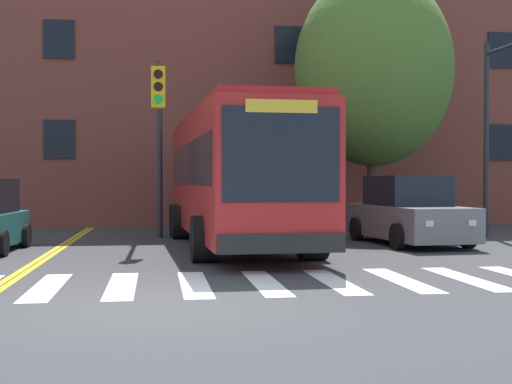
{
  "coord_description": "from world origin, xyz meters",
  "views": [
    {
      "loc": [
        0.11,
        -9.7,
        1.71
      ],
      "look_at": [
        2.4,
        7.78,
        1.43
      ],
      "focal_mm": 50.0,
      "sensor_mm": 36.0,
      "label": 1
    }
  ],
  "objects_px": {
    "car_white_behind_bus": "(230,202)",
    "traffic_light_near_corner": "(511,100)",
    "city_bus": "(234,175)",
    "car_grey_far_lane": "(408,213)",
    "traffic_light_overhead": "(159,119)",
    "street_tree_curbside_large": "(374,69)"
  },
  "relations": [
    {
      "from": "city_bus",
      "to": "traffic_light_overhead",
      "type": "xyz_separation_m",
      "value": [
        -1.94,
        1.26,
        1.55
      ]
    },
    {
      "from": "traffic_light_near_corner",
      "to": "traffic_light_overhead",
      "type": "bearing_deg",
      "value": 178.06
    },
    {
      "from": "car_white_behind_bus",
      "to": "traffic_light_near_corner",
      "type": "xyz_separation_m",
      "value": [
        7.21,
        -9.96,
        3.23
      ]
    },
    {
      "from": "street_tree_curbside_large",
      "to": "car_grey_far_lane",
      "type": "bearing_deg",
      "value": -95.36
    },
    {
      "from": "city_bus",
      "to": "traffic_light_near_corner",
      "type": "xyz_separation_m",
      "value": [
        8.12,
        0.92,
        2.18
      ]
    },
    {
      "from": "traffic_light_overhead",
      "to": "street_tree_curbside_large",
      "type": "distance_m",
      "value": 8.13
    },
    {
      "from": "street_tree_curbside_large",
      "to": "car_white_behind_bus",
      "type": "bearing_deg",
      "value": 124.35
    },
    {
      "from": "car_white_behind_bus",
      "to": "traffic_light_near_corner",
      "type": "relative_size",
      "value": 0.68
    },
    {
      "from": "city_bus",
      "to": "car_grey_far_lane",
      "type": "bearing_deg",
      "value": 0.11
    },
    {
      "from": "car_white_behind_bus",
      "to": "city_bus",
      "type": "bearing_deg",
      "value": -94.81
    },
    {
      "from": "car_white_behind_bus",
      "to": "traffic_light_near_corner",
      "type": "height_order",
      "value": "traffic_light_near_corner"
    },
    {
      "from": "traffic_light_near_corner",
      "to": "traffic_light_overhead",
      "type": "relative_size",
      "value": 1.18
    },
    {
      "from": "city_bus",
      "to": "street_tree_curbside_large",
      "type": "xyz_separation_m",
      "value": [
        5.17,
        4.66,
        3.58
      ]
    },
    {
      "from": "car_white_behind_bus",
      "to": "car_grey_far_lane",
      "type": "bearing_deg",
      "value": -70.66
    },
    {
      "from": "traffic_light_overhead",
      "to": "street_tree_curbside_large",
      "type": "xyz_separation_m",
      "value": [
        7.11,
        3.4,
        2.02
      ]
    },
    {
      "from": "car_grey_far_lane",
      "to": "traffic_light_near_corner",
      "type": "relative_size",
      "value": 0.81
    },
    {
      "from": "traffic_light_near_corner",
      "to": "street_tree_curbside_large",
      "type": "height_order",
      "value": "street_tree_curbside_large"
    },
    {
      "from": "car_grey_far_lane",
      "to": "street_tree_curbside_large",
      "type": "relative_size",
      "value": 0.55
    },
    {
      "from": "car_white_behind_bus",
      "to": "street_tree_curbside_large",
      "type": "relative_size",
      "value": 0.46
    },
    {
      "from": "car_white_behind_bus",
      "to": "street_tree_curbside_large",
      "type": "xyz_separation_m",
      "value": [
        4.25,
        -6.22,
        4.62
      ]
    },
    {
      "from": "city_bus",
      "to": "car_grey_far_lane",
      "type": "relative_size",
      "value": 2.41
    },
    {
      "from": "city_bus",
      "to": "street_tree_curbside_large",
      "type": "relative_size",
      "value": 1.33
    }
  ]
}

